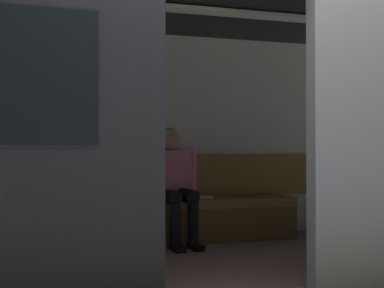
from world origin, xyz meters
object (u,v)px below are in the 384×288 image
(bench_seat, at_px, (165,210))
(grab_pole_door, at_px, (153,131))
(train_car, at_px, (182,84))
(person_seated, at_px, (173,178))
(handbag, at_px, (136,191))
(book, at_px, (204,197))

(bench_seat, relative_size, grab_pole_door, 1.29)
(train_car, distance_m, person_seated, 1.19)
(bench_seat, bearing_deg, train_car, 85.47)
(bench_seat, distance_m, handbag, 0.35)
(person_seated, bearing_deg, train_car, 80.72)
(handbag, bearing_deg, bench_seat, 163.99)
(person_seated, bearing_deg, book, -162.14)
(grab_pole_door, bearing_deg, book, -119.90)
(bench_seat, xyz_separation_m, book, (-0.43, -0.06, 0.12))
(bench_seat, height_order, person_seated, person_seated)
(train_car, distance_m, bench_seat, 1.46)
(person_seated, bearing_deg, handbag, -20.94)
(bench_seat, distance_m, book, 0.45)
(bench_seat, relative_size, book, 12.60)
(person_seated, relative_size, book, 5.32)
(bench_seat, bearing_deg, person_seated, 141.77)
(handbag, bearing_deg, person_seated, 159.06)
(person_seated, height_order, grab_pole_door, grab_pole_door)
(train_car, height_order, person_seated, train_car)
(grab_pole_door, bearing_deg, person_seated, -109.97)
(train_car, height_order, bench_seat, train_car)
(train_car, bearing_deg, handbag, -77.76)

